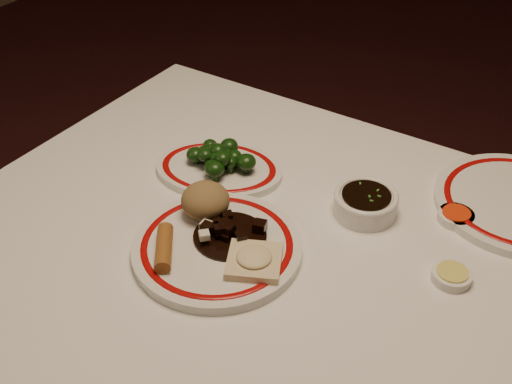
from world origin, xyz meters
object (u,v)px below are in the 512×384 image
(stirfry_heap, at_px, (228,232))
(rice_mound, at_px, (205,200))
(broccoli_plate, at_px, (219,169))
(broccoli_pile, at_px, (219,156))
(main_plate, at_px, (217,248))
(spring_roll, at_px, (164,248))
(fried_wonton, at_px, (254,260))
(dining_table, at_px, (287,289))
(soy_bowl, at_px, (365,204))

(stirfry_heap, bearing_deg, rice_mound, 157.35)
(broccoli_plate, xyz_separation_m, broccoli_pile, (-0.00, 0.00, 0.03))
(main_plate, bearing_deg, spring_roll, -131.81)
(fried_wonton, height_order, broccoli_plate, fried_wonton)
(dining_table, distance_m, main_plate, 0.16)
(spring_roll, xyz_separation_m, soy_bowl, (0.22, 0.29, -0.01))
(spring_roll, relative_size, soy_bowl, 0.86)
(main_plate, distance_m, spring_roll, 0.09)
(main_plate, bearing_deg, stirfry_heap, 83.31)
(dining_table, xyz_separation_m, spring_roll, (-0.16, -0.13, 0.12))
(rice_mound, distance_m, soy_bowl, 0.29)
(dining_table, xyz_separation_m, broccoli_pile, (-0.23, 0.12, 0.13))
(stirfry_heap, bearing_deg, broccoli_plate, 129.62)
(rice_mound, relative_size, fried_wonton, 0.74)
(spring_roll, bearing_deg, broccoli_pile, 69.43)
(rice_mound, relative_size, broccoli_pile, 0.62)
(dining_table, xyz_separation_m, main_plate, (-0.10, -0.07, 0.10))
(spring_roll, height_order, broccoli_pile, broccoli_pile)
(fried_wonton, bearing_deg, soy_bowl, 70.23)
(fried_wonton, height_order, soy_bowl, same)
(rice_mound, bearing_deg, broccoli_pile, 116.63)
(dining_table, relative_size, fried_wonton, 10.49)
(spring_roll, bearing_deg, fried_wonton, -13.05)
(main_plate, xyz_separation_m, stirfry_heap, (0.00, 0.03, 0.02))
(spring_roll, height_order, fried_wonton, spring_roll)
(dining_table, distance_m, soy_bowl, 0.21)
(spring_roll, bearing_deg, stirfry_heap, 20.00)
(main_plate, distance_m, stirfry_heap, 0.03)
(broccoli_pile, relative_size, soy_bowl, 1.22)
(dining_table, height_order, main_plate, main_plate)
(spring_roll, distance_m, broccoli_plate, 0.26)
(broccoli_plate, bearing_deg, spring_roll, -74.20)
(stirfry_heap, bearing_deg, main_plate, -96.69)
(dining_table, relative_size, stirfry_heap, 9.63)
(rice_mound, xyz_separation_m, soy_bowl, (0.22, 0.18, -0.03))
(main_plate, bearing_deg, soy_bowl, 54.56)
(broccoli_pile, bearing_deg, broccoli_plate, -84.63)
(dining_table, bearing_deg, soy_bowl, 68.49)
(broccoli_pile, xyz_separation_m, soy_bowl, (0.29, 0.04, -0.02))
(fried_wonton, relative_size, broccoli_plate, 0.39)
(fried_wonton, distance_m, soy_bowl, 0.25)
(dining_table, xyz_separation_m, rice_mound, (-0.16, -0.01, 0.14))
(spring_roll, distance_m, stirfry_heap, 0.11)
(dining_table, bearing_deg, broccoli_pile, 151.87)
(fried_wonton, xyz_separation_m, soy_bowl, (0.08, 0.24, -0.01))
(main_plate, relative_size, broccoli_plate, 1.12)
(broccoli_pile, bearing_deg, rice_mound, -63.37)
(broccoli_plate, bearing_deg, rice_mound, -62.96)
(rice_mound, relative_size, spring_roll, 0.87)
(rice_mound, distance_m, stirfry_heap, 0.07)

